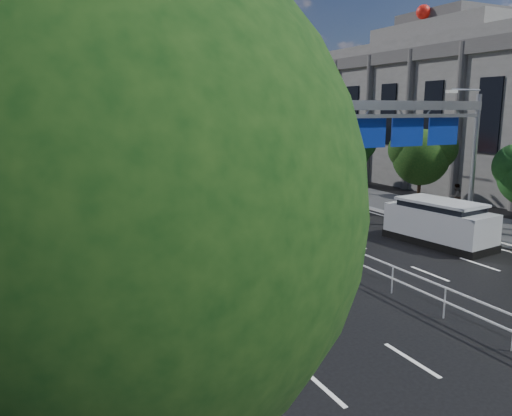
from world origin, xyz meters
TOP-DOWN VIEW (x-y plane):
  - ground at (0.00, 0.00)m, footprint 160.00×160.00m
  - median_fence at (0.00, 22.50)m, footprint 0.05×85.00m
  - toilet_sign at (-10.95, 0.00)m, footprint 1.62×0.18m
  - overhead_gantry at (6.74, 10.05)m, footprint 10.24×0.38m
  - streetlight_far at (10.50, 26.00)m, footprint 2.78×2.40m
  - civic_hall at (23.72, 22.00)m, footprint 14.40×36.00m
  - near_tree_back at (-11.94, 17.97)m, footprint 4.84×4.51m
  - far_tree_d at (11.25, 14.48)m, footprint 3.85×3.59m
  - far_tree_e at (11.25, 21.98)m, footprint 3.63×3.38m
  - far_tree_f at (11.24, 29.48)m, footprint 3.52×3.28m
  - far_tree_g at (11.25, 36.98)m, footprint 3.96×3.69m
  - far_tree_h at (11.24, 44.48)m, footprint 3.41×3.18m
  - white_minivan at (-7.85, 27.65)m, footprint 2.17×4.44m
  - red_bus at (-6.02, 37.76)m, footprint 3.60×10.46m
  - near_car_silver at (-5.86, 33.56)m, footprint 2.29×4.60m
  - near_car_dark at (-2.80, 58.58)m, footprint 2.25×4.92m
  - silver_minivan at (6.50, 8.19)m, footprint 2.84×5.39m
  - parked_car_teal at (8.30, 22.00)m, footprint 2.78×5.09m
  - parked_car_dark at (6.50, 29.52)m, footprint 2.01×4.61m
  - pedestrian_a at (9.60, 9.04)m, footprint 0.64×0.51m
  - pedestrian_b at (13.40, 13.52)m, footprint 0.91×0.77m

SIDE VIEW (x-z plane):
  - ground at x=0.00m, z-range 0.00..0.00m
  - median_fence at x=0.00m, z-range 0.01..1.04m
  - parked_car_dark at x=6.50m, z-range 0.00..1.32m
  - parked_car_teal at x=8.30m, z-range 0.00..1.35m
  - near_car_silver at x=-5.86m, z-range 0.00..1.50m
  - near_car_dark at x=-2.80m, z-range 0.00..1.56m
  - pedestrian_a at x=9.60m, z-range 0.14..1.68m
  - white_minivan at x=-7.85m, z-range -0.02..1.86m
  - pedestrian_b at x=13.40m, z-range 0.14..1.79m
  - silver_minivan at x=6.50m, z-range -0.02..2.12m
  - red_bus at x=-6.02m, z-range 0.07..3.13m
  - toilet_sign at x=-10.95m, z-range 0.77..5.11m
  - far_tree_h at x=11.24m, z-range 0.97..5.88m
  - far_tree_f at x=11.24m, z-range 0.98..6.00m
  - far_tree_e at x=11.25m, z-range 0.99..6.12m
  - far_tree_d at x=11.25m, z-range 1.02..6.36m
  - far_tree_g at x=11.25m, z-range 1.03..6.48m
  - near_tree_back at x=-11.94m, z-range 1.27..7.96m
  - streetlight_far at x=10.50m, z-range 0.71..9.71m
  - overhead_gantry at x=6.74m, z-range 1.88..9.33m
  - civic_hall at x=23.72m, z-range -0.91..13.44m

